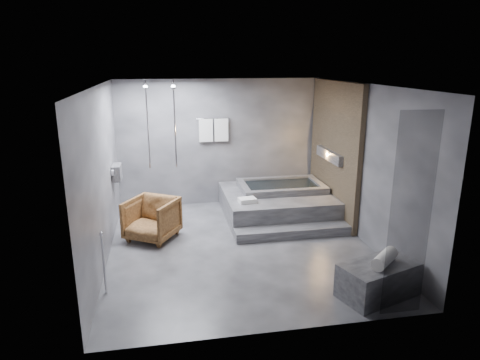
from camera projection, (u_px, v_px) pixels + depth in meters
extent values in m
plane|color=#313134|center=(240.00, 246.00, 7.58)|extent=(5.00, 5.00, 0.00)
cube|color=#525255|center=(240.00, 85.00, 6.81)|extent=(4.50, 5.00, 0.04)
cube|color=#3C3C41|center=(220.00, 143.00, 9.56)|extent=(4.50, 0.04, 2.80)
cube|color=#3C3C41|center=(280.00, 224.00, 4.83)|extent=(4.50, 0.04, 2.80)
cube|color=#3C3C41|center=(101.00, 176.00, 6.81)|extent=(0.04, 5.00, 2.80)
cube|color=#3C3C41|center=(365.00, 164.00, 7.58)|extent=(0.04, 5.00, 2.80)
cube|color=#8B7251|center=(334.00, 150.00, 8.76)|extent=(0.10, 2.40, 2.78)
cube|color=#FF9938|center=(330.00, 155.00, 8.77)|extent=(0.14, 1.20, 0.20)
cube|color=gray|center=(117.00, 172.00, 8.23)|extent=(0.16, 0.42, 0.30)
imported|color=beige|center=(117.00, 176.00, 8.15)|extent=(0.08, 0.08, 0.21)
imported|color=beige|center=(118.00, 175.00, 8.34)|extent=(0.07, 0.07, 0.15)
cylinder|color=silver|center=(175.00, 124.00, 8.83)|extent=(0.04, 0.04, 1.80)
cylinder|color=silver|center=(148.00, 125.00, 8.73)|extent=(0.04, 0.04, 1.80)
cylinder|color=silver|center=(213.00, 119.00, 9.33)|extent=(0.75, 0.02, 0.02)
cube|color=white|center=(206.00, 130.00, 9.35)|extent=(0.30, 0.06, 0.50)
cube|color=white|center=(221.00, 130.00, 9.41)|extent=(0.30, 0.06, 0.50)
cylinder|color=silver|center=(104.00, 264.00, 5.95)|extent=(0.04, 0.04, 0.90)
cube|color=black|center=(410.00, 218.00, 5.18)|extent=(0.55, 0.01, 2.60)
cube|color=#373639|center=(276.00, 204.00, 9.06)|extent=(2.20, 2.00, 0.50)
cube|color=#373639|center=(293.00, 232.00, 7.99)|extent=(2.20, 0.36, 0.18)
cube|color=#2F3032|center=(378.00, 280.00, 5.94)|extent=(1.21, 0.91, 0.48)
imported|color=#412510|center=(152.00, 219.00, 7.82)|extent=(1.13, 1.14, 0.77)
cylinder|color=silver|center=(385.00, 259.00, 5.83)|extent=(0.52, 0.49, 0.19)
cube|color=white|center=(247.00, 200.00, 8.35)|extent=(0.35, 0.28, 0.09)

